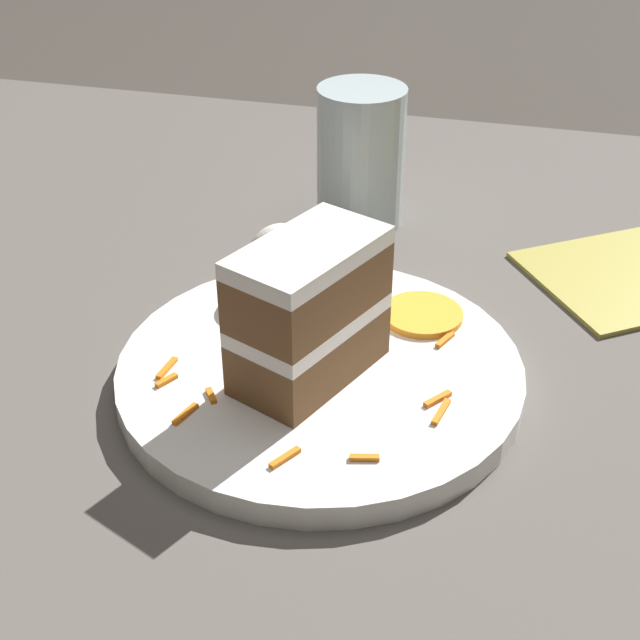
{
  "coord_description": "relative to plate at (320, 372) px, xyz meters",
  "views": [
    {
      "loc": [
        -0.11,
        0.44,
        0.4
      ],
      "look_at": [
        0.01,
        -0.03,
        0.08
      ],
      "focal_mm": 50.0,
      "sensor_mm": 36.0,
      "label": 1
    }
  ],
  "objects": [
    {
      "name": "ground_plane",
      "position": [
        -0.01,
        0.03,
        -0.03
      ],
      "size": [
        6.0,
        6.0,
        0.0
      ],
      "primitive_type": "plane",
      "color": "#38332D",
      "rests_on": "ground"
    },
    {
      "name": "dining_table",
      "position": [
        -0.01,
        0.03,
        -0.02
      ],
      "size": [
        1.19,
        1.13,
        0.02
      ],
      "primitive_type": "cube",
      "color": "#56514C",
      "rests_on": "ground"
    },
    {
      "name": "plate",
      "position": [
        0.0,
        0.0,
        0.0
      ],
      "size": [
        0.28,
        0.28,
        0.02
      ],
      "primitive_type": "cylinder",
      "color": "white",
      "rests_on": "dining_table"
    },
    {
      "name": "cake_slice",
      "position": [
        0.0,
        0.01,
        0.06
      ],
      "size": [
        0.09,
        0.12,
        0.1
      ],
      "rotation": [
        0.0,
        0.0,
        5.88
      ],
      "color": "brown",
      "rests_on": "plate"
    },
    {
      "name": "cream_dollop",
      "position": [
        0.05,
        -0.08,
        0.04
      ],
      "size": [
        0.05,
        0.05,
        0.06
      ],
      "primitive_type": "ellipsoid",
      "color": "white",
      "rests_on": "plate"
    },
    {
      "name": "orange_garnish",
      "position": [
        -0.06,
        -0.07,
        0.01
      ],
      "size": [
        0.06,
        0.06,
        0.0
      ],
      "primitive_type": "cylinder",
      "color": "orange",
      "rests_on": "plate"
    },
    {
      "name": "carrot_shreds_scatter",
      "position": [
        -0.0,
        0.05,
        0.01
      ],
      "size": [
        0.19,
        0.17,
        0.0
      ],
      "color": "orange",
      "rests_on": "plate"
    },
    {
      "name": "drinking_glass",
      "position": [
        0.03,
        -0.25,
        0.04
      ],
      "size": [
        0.08,
        0.08,
        0.13
      ],
      "color": "silver",
      "rests_on": "dining_table"
    }
  ]
}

